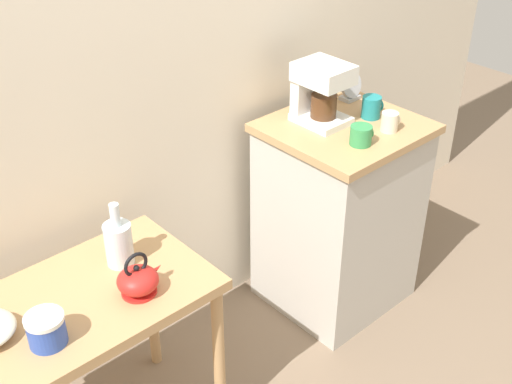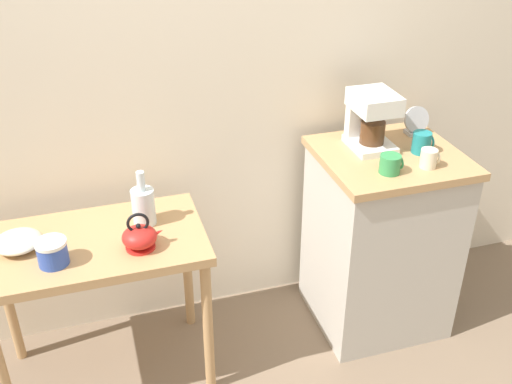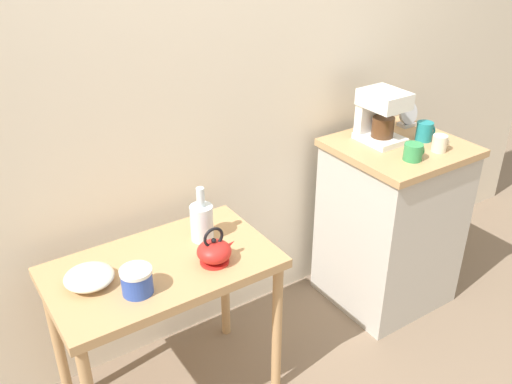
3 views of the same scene
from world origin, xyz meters
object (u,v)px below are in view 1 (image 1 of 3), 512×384
Objects in this scene: mug_tall_green at (361,135)px; coffee_maker at (319,90)px; mug_dark_teal at (372,107)px; table_clock at (351,87)px; glass_carafe_vase at (119,242)px; mug_small_cream at (390,122)px; teakettle at (138,280)px; canister_enamel at (46,330)px.

coffee_maker is at bearing 83.81° from mug_tall_green.
table_clock is at bearing 67.87° from mug_dark_teal.
glass_carafe_vase is 2.99× the size of mug_small_cream.
teakettle is at bearing -168.45° from table_clock.
teakettle is 1.39m from table_clock.
mug_small_cream is (0.15, -0.27, -0.10)m from coffee_maker.
canister_enamel is (-0.37, -0.18, -0.03)m from glass_carafe_vase.
mug_small_cream is (1.23, -0.04, 0.18)m from teakettle.
table_clock is at bearing 9.57° from canister_enamel.
glass_carafe_vase reaches higher than canister_enamel.
coffee_maker reaches higher than canister_enamel.
table_clock reaches higher than glass_carafe_vase.
table_clock reaches higher than teakettle.
mug_tall_green is at bearing -149.62° from mug_dark_teal.
glass_carafe_vase is at bearing 76.93° from teakettle.
canister_enamel is 1.25× the size of mug_tall_green.
teakettle is at bearing -175.87° from mug_dark_teal.
teakettle is 1.24m from mug_small_cream.
glass_carafe_vase is 2.55× the size of mug_tall_green.
mug_tall_green is at bearing 179.37° from mug_small_cream.
glass_carafe_vase is 1.24m from mug_dark_teal.
mug_dark_teal is (1.27, 0.09, 0.19)m from teakettle.
coffee_maker is at bearing 2.66° from glass_carafe_vase.
canister_enamel is (-0.33, -0.01, -0.00)m from teakettle.
mug_small_cream is at bearing -60.27° from coffee_maker.
teakettle is 1.13m from coffee_maker.
coffee_maker is (1.40, 0.23, 0.28)m from canister_enamel.
canister_enamel is 1.71m from table_clock.
table_clock is (0.07, 0.18, 0.01)m from mug_dark_teal.
teakettle is at bearing 177.85° from mug_tall_green.
glass_carafe_vase is at bearing -175.68° from table_clock.
mug_small_cream is at bearing -1.93° from teakettle.
mug_dark_teal is at bearing 4.13° from teakettle.
coffee_maker reaches higher than mug_small_cream.
table_clock is at bearing 46.50° from mug_tall_green.
coffee_maker is 3.21× the size of mug_small_cream.
glass_carafe_vase is at bearing -177.34° from coffee_maker.
table_clock is (1.34, 0.27, 0.20)m from teakettle.
canister_enamel is 0.88× the size of table_clock.
table_clock is (0.27, 0.05, -0.08)m from coffee_maker.
mug_small_cream is 0.14m from mug_dark_teal.
mug_tall_green is 0.70× the size of table_clock.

